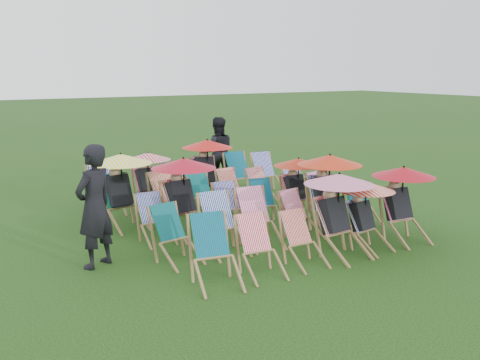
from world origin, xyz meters
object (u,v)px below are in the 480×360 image
deckchair_5 (404,203)px  deckchair_29 (268,173)px  deckchair_0 (215,252)px  person_rear (218,152)px  person_left (94,206)px

deckchair_5 → deckchair_29: size_ratio=1.38×
deckchair_0 → deckchair_5: deckchair_5 is taller
deckchair_5 → person_rear: size_ratio=0.73×
deckchair_0 → deckchair_29: 6.07m
deckchair_29 → person_left: bearing=-145.5°
deckchair_29 → person_rear: person_rear is taller
deckchair_29 → deckchair_5: bearing=-86.3°
deckchair_5 → deckchair_29: bearing=92.9°
deckchair_5 → person_left: person_left is taller
person_left → deckchair_5: bearing=132.8°
deckchair_0 → person_rear: size_ratio=0.54×
deckchair_5 → person_left: bearing=167.3°
deckchair_0 → deckchair_29: bearing=59.4°
deckchair_0 → person_left: size_ratio=0.51×
deckchair_0 → person_left: person_left is taller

